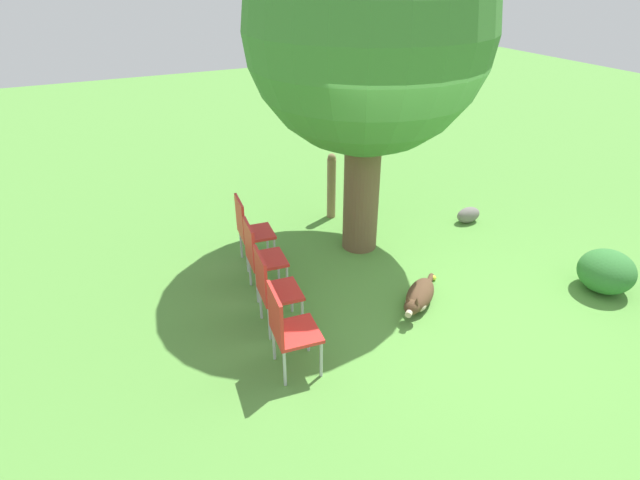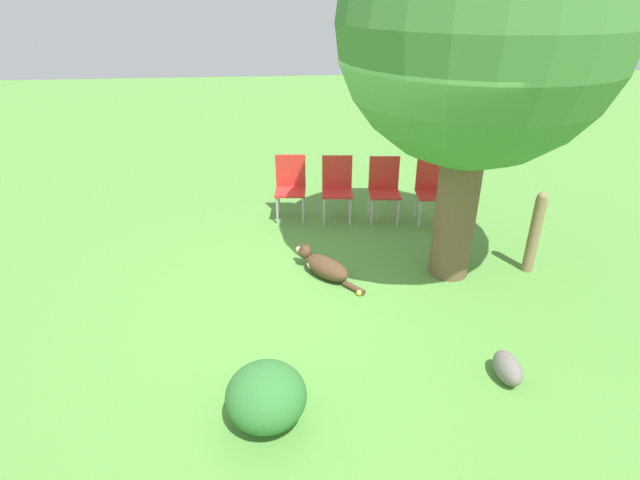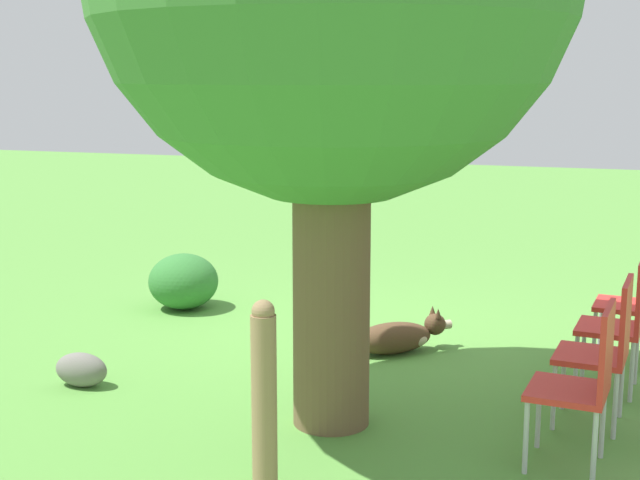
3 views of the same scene
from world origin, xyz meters
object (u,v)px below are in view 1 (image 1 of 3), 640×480
at_px(red_chair_1, 272,286).
at_px(tennis_ball, 434,278).
at_px(dog, 419,297).
at_px(red_chair_2, 259,254).
at_px(red_chair_3, 249,228).
at_px(red_chair_0, 287,326).
at_px(oak_tree, 368,32).
at_px(fence_post, 331,186).

bearing_deg(red_chair_1, tennis_ball, 5.25).
bearing_deg(dog, red_chair_2, -73.54).
xyz_separation_m(red_chair_2, red_chair_3, (0.10, 0.68, 0.00)).
distance_m(red_chair_0, red_chair_3, 2.07).
bearing_deg(red_chair_0, red_chair_1, 86.86).
height_order(oak_tree, red_chair_0, oak_tree).
height_order(oak_tree, red_chair_2, oak_tree).
relative_size(oak_tree, red_chair_0, 4.55).
height_order(red_chair_1, red_chair_2, same).
distance_m(oak_tree, red_chair_3, 2.73).
bearing_deg(tennis_ball, dog, -143.64).
bearing_deg(dog, red_chair_1, -51.94).
xyz_separation_m(oak_tree, tennis_ball, (0.41, -1.17, -2.77)).
relative_size(oak_tree, tennis_ball, 62.88).
xyz_separation_m(dog, red_chair_1, (-1.65, 0.36, 0.41)).
relative_size(dog, red_chair_1, 0.95).
distance_m(dog, red_chair_0, 1.83).
bearing_deg(red_chair_0, oak_tree, 50.78).
distance_m(dog, red_chair_3, 2.29).
bearing_deg(red_chair_3, tennis_ball, -29.92).
distance_m(dog, red_chair_1, 1.74).
height_order(fence_post, red_chair_2, fence_post).
height_order(oak_tree, fence_post, oak_tree).
bearing_deg(dog, red_chair_0, -29.24).
bearing_deg(oak_tree, red_chair_2, -163.39).
height_order(fence_post, red_chair_3, fence_post).
bearing_deg(red_chair_1, oak_tree, 39.51).
xyz_separation_m(oak_tree, fence_post, (0.05, 0.99, -2.28)).
bearing_deg(red_chair_0, tennis_ball, 22.20).
bearing_deg(fence_post, red_chair_2, -138.62).
relative_size(dog, red_chair_3, 0.95).
distance_m(fence_post, tennis_ball, 2.24).
distance_m(red_chair_1, red_chair_3, 1.38).
height_order(red_chair_0, tennis_ball, red_chair_0).
height_order(dog, tennis_ball, dog).
bearing_deg(red_chair_1, fence_post, 55.97).
xyz_separation_m(oak_tree, red_chair_1, (-1.72, -1.16, -2.27)).
distance_m(red_chair_0, tennis_ball, 2.39).
relative_size(red_chair_2, red_chair_3, 1.00).
bearing_deg(red_chair_2, tennis_ball, -13.26).
bearing_deg(dog, fence_post, -132.29).
height_order(red_chair_2, red_chair_3, same).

